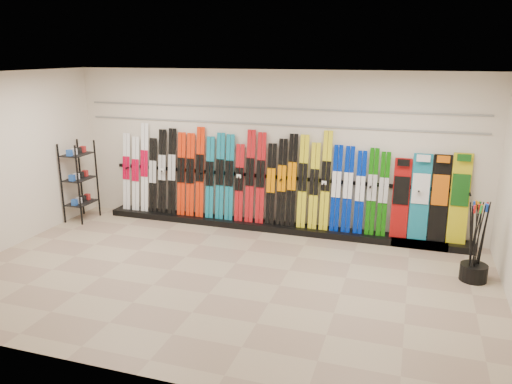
% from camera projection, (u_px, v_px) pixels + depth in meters
% --- Properties ---
extents(floor, '(8.00, 8.00, 0.00)m').
position_uv_depth(floor, '(223.00, 277.00, 7.57)').
color(floor, gray).
rests_on(floor, ground).
extents(back_wall, '(8.00, 0.00, 8.00)m').
position_uv_depth(back_wall, '(270.00, 151.00, 9.45)').
color(back_wall, beige).
rests_on(back_wall, floor).
extents(ceiling, '(8.00, 8.00, 0.00)m').
position_uv_depth(ceiling, '(219.00, 75.00, 6.76)').
color(ceiling, silver).
rests_on(ceiling, back_wall).
extents(ski_rack_base, '(8.00, 0.40, 0.12)m').
position_uv_depth(ski_rack_base, '(277.00, 227.00, 9.57)').
color(ski_rack_base, black).
rests_on(ski_rack_base, floor).
extents(skis, '(5.37, 0.24, 1.82)m').
position_uv_depth(skis, '(244.00, 179.00, 9.59)').
color(skis, white).
rests_on(skis, ski_rack_base).
extents(snowboards, '(1.26, 0.24, 1.55)m').
position_uv_depth(snowboards, '(431.00, 198.00, 8.62)').
color(snowboards, '#990C0C').
rests_on(snowboards, ski_rack_base).
extents(accessory_rack, '(0.40, 0.60, 1.60)m').
position_uv_depth(accessory_rack, '(80.00, 181.00, 10.02)').
color(accessory_rack, black).
rests_on(accessory_rack, floor).
extents(pole_bin, '(0.40, 0.40, 0.25)m').
position_uv_depth(pole_bin, '(473.00, 272.00, 7.45)').
color(pole_bin, black).
rests_on(pole_bin, floor).
extents(ski_poles, '(0.30, 0.37, 1.18)m').
position_uv_depth(ski_poles, '(476.00, 241.00, 7.34)').
color(ski_poles, black).
rests_on(ski_poles, pole_bin).
extents(slatwall_rail_0, '(7.60, 0.02, 0.03)m').
position_uv_depth(slatwall_rail_0, '(270.00, 124.00, 9.30)').
color(slatwall_rail_0, gray).
rests_on(slatwall_rail_0, back_wall).
extents(slatwall_rail_1, '(7.60, 0.02, 0.03)m').
position_uv_depth(slatwall_rail_1, '(270.00, 108.00, 9.22)').
color(slatwall_rail_1, gray).
rests_on(slatwall_rail_1, back_wall).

